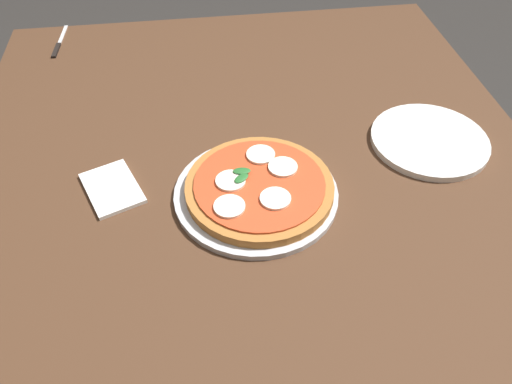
% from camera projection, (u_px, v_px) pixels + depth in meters
% --- Properties ---
extents(ground_plane, '(6.00, 6.00, 0.00)m').
position_uv_depth(ground_plane, '(255.00, 351.00, 1.49)').
color(ground_plane, '#2D2B28').
extents(dining_table, '(1.34, 1.16, 0.71)m').
position_uv_depth(dining_table, '(255.00, 203.00, 1.04)').
color(dining_table, '#4C301E').
rests_on(dining_table, ground_plane).
extents(serving_tray, '(0.30, 0.30, 0.01)m').
position_uv_depth(serving_tray, '(256.00, 194.00, 0.94)').
color(serving_tray, silver).
rests_on(serving_tray, dining_table).
extents(pizza, '(0.27, 0.27, 0.03)m').
position_uv_depth(pizza, '(258.00, 187.00, 0.92)').
color(pizza, '#B27033').
rests_on(pizza, serving_tray).
extents(plate_white, '(0.24, 0.24, 0.01)m').
position_uv_depth(plate_white, '(429.00, 140.00, 1.04)').
color(plate_white, white).
rests_on(plate_white, dining_table).
extents(napkin, '(0.15, 0.13, 0.01)m').
position_uv_depth(napkin, '(112.00, 188.00, 0.95)').
color(napkin, white).
rests_on(napkin, dining_table).
extents(knife, '(0.17, 0.02, 0.01)m').
position_uv_depth(knife, '(58.00, 45.00, 1.33)').
color(knife, black).
rests_on(knife, dining_table).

